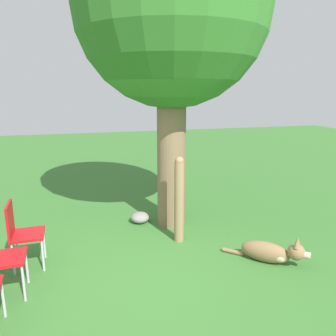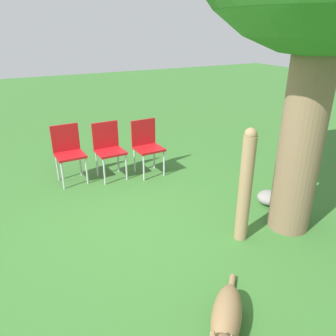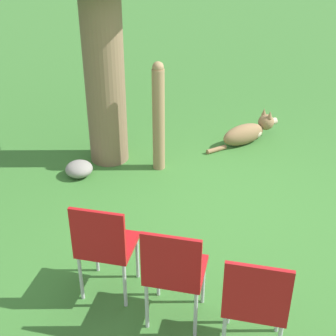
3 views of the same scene
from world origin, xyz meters
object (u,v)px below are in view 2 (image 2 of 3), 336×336
(red_chair_0, at_px, (68,149))
(red_chair_1, at_px, (108,146))
(fence_post, at_px, (245,186))
(red_chair_2, at_px, (147,143))
(dog, at_px, (225,323))

(red_chair_0, xyz_separation_m, red_chair_1, (0.16, 0.62, 0.00))
(fence_post, bearing_deg, red_chair_2, -175.15)
(red_chair_1, bearing_deg, fence_post, 16.48)
(dog, bearing_deg, red_chair_1, -139.61)
(red_chair_0, bearing_deg, red_chair_1, 73.94)
(dog, relative_size, fence_post, 0.67)
(red_chair_2, bearing_deg, red_chair_0, -106.06)
(dog, distance_m, red_chair_2, 3.44)
(red_chair_0, bearing_deg, fence_post, 26.94)
(fence_post, relative_size, red_chair_0, 1.49)
(red_chair_0, xyz_separation_m, red_chair_2, (0.31, 1.24, 0.00))
(dog, relative_size, red_chair_0, 1.00)
(red_chair_1, bearing_deg, red_chair_0, -106.06)
(fence_post, distance_m, red_chair_0, 2.97)
(dog, xyz_separation_m, red_chair_0, (-3.63, -0.41, 0.38))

